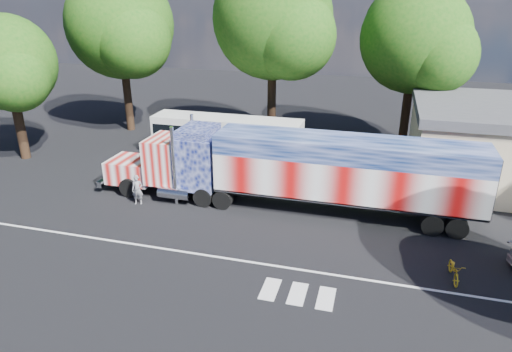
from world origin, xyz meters
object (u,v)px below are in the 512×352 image
(bicycle, at_px, (454,270))
(tree_ne_a, at_px, (417,40))
(tree_w_a, at_px, (8,64))
(tree_n_mid, at_px, (274,20))
(semi_truck, at_px, (296,169))
(coach_bus, at_px, (227,138))
(tree_nw_a, at_px, (121,25))
(woman, at_px, (137,190))

(bicycle, relative_size, tree_ne_a, 0.14)
(tree_w_a, bearing_deg, tree_n_mid, 28.30)
(bicycle, distance_m, tree_ne_a, 20.94)
(semi_truck, relative_size, tree_ne_a, 1.78)
(tree_w_a, bearing_deg, bicycle, -15.49)
(coach_bus, relative_size, tree_nw_a, 0.81)
(coach_bus, height_order, tree_ne_a, tree_ne_a)
(bicycle, xyz_separation_m, tree_w_a, (-29.64, 8.22, 6.65))
(semi_truck, bearing_deg, tree_ne_a, 65.44)
(semi_truck, relative_size, tree_n_mid, 1.55)
(semi_truck, xyz_separation_m, tree_w_a, (-21.50, 3.01, 4.63))
(tree_nw_a, xyz_separation_m, tree_n_mid, (13.33, 0.15, 0.65))
(coach_bus, xyz_separation_m, tree_nw_a, (-11.11, 5.32, 7.49))
(tree_nw_a, bearing_deg, bicycle, -33.86)
(tree_nw_a, distance_m, tree_n_mid, 13.34)
(semi_truck, relative_size, coach_bus, 2.01)
(woman, distance_m, tree_nw_a, 18.38)
(tree_n_mid, bearing_deg, tree_ne_a, 9.55)
(tree_ne_a, bearing_deg, bicycle, -84.92)
(woman, xyz_separation_m, tree_ne_a, (15.63, 16.03, 7.55))
(woman, bearing_deg, coach_bus, 55.86)
(semi_truck, relative_size, woman, 12.41)
(coach_bus, xyz_separation_m, woman, (-2.66, -8.75, -0.78))
(coach_bus, height_order, bicycle, coach_bus)
(bicycle, bearing_deg, woman, 164.69)
(coach_bus, distance_m, bicycle, 19.00)
(semi_truck, height_order, tree_w_a, tree_w_a)
(woman, relative_size, tree_w_a, 0.17)
(coach_bus, bearing_deg, tree_w_a, -165.83)
(semi_truck, height_order, bicycle, semi_truck)
(coach_bus, height_order, tree_nw_a, tree_nw_a)
(tree_w_a, height_order, tree_n_mid, tree_n_mid)
(woman, relative_size, tree_ne_a, 0.14)
(woman, bearing_deg, tree_n_mid, 53.85)
(coach_bus, xyz_separation_m, tree_ne_a, (12.97, 7.28, 6.77))
(bicycle, bearing_deg, tree_w_a, 159.78)
(coach_bus, xyz_separation_m, bicycle, (14.68, -11.99, -1.23))
(bicycle, xyz_separation_m, tree_n_mid, (-12.47, 17.46, 9.37))
(semi_truck, bearing_deg, woman, -167.96)
(semi_truck, height_order, tree_nw_a, tree_nw_a)
(semi_truck, bearing_deg, coach_bus, 133.93)
(tree_w_a, bearing_deg, semi_truck, -7.97)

